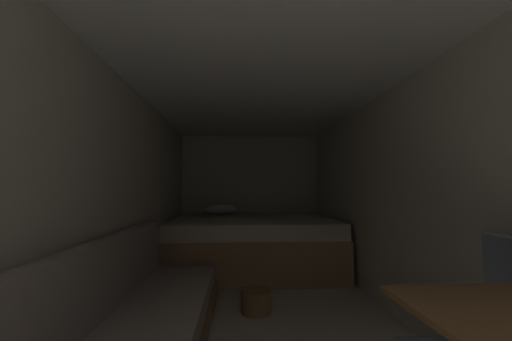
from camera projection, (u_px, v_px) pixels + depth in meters
name	position (u px, v px, depth m)	size (l,w,h in m)	color
ground_plane	(263.00, 324.00, 2.58)	(7.40, 7.40, 0.00)	beige
wall_back	(251.00, 195.00, 5.35)	(2.52, 0.05, 2.11)	beige
wall_left	(119.00, 202.00, 2.57)	(0.05, 5.40, 2.11)	beige
wall_right	(399.00, 201.00, 2.71)	(0.05, 5.40, 2.11)	beige
ceiling_slab	(263.00, 81.00, 2.71)	(2.52, 5.40, 0.05)	white
bed	(253.00, 243.00, 4.36)	(2.30, 1.76, 0.90)	tan
wicker_basket	(256.00, 301.00, 2.84)	(0.29, 0.29, 0.21)	olive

